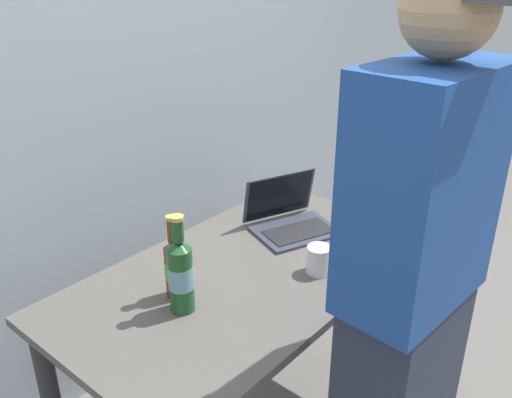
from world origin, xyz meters
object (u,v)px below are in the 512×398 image
(beer_bottle_brown, at_px, (174,266))
(person_figure, at_px, (407,310))
(coffee_mug, at_px, (319,259))
(laptop, at_px, (290,218))
(beer_bottle_dark, at_px, (180,273))

(beer_bottle_brown, distance_m, person_figure, 0.71)
(beer_bottle_brown, height_order, coffee_mug, beer_bottle_brown)
(laptop, distance_m, beer_bottle_brown, 0.61)
(laptop, bearing_deg, beer_bottle_brown, -179.54)
(coffee_mug, bearing_deg, person_figure, -116.83)
(coffee_mug, bearing_deg, beer_bottle_brown, 146.89)
(laptop, relative_size, coffee_mug, 3.28)
(person_figure, relative_size, coffee_mug, 15.05)
(beer_bottle_dark, xyz_separation_m, coffee_mug, (0.45, -0.20, -0.08))
(beer_bottle_brown, height_order, person_figure, person_figure)
(laptop, height_order, person_figure, person_figure)
(person_figure, xyz_separation_m, coffee_mug, (0.21, 0.41, -0.10))
(laptop, relative_size, beer_bottle_dark, 1.22)
(laptop, bearing_deg, beer_bottle_dark, -173.53)
(person_figure, bearing_deg, beer_bottle_dark, 111.45)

